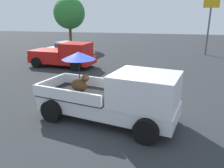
% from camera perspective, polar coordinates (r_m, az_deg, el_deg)
% --- Properties ---
extents(ground_plane, '(80.00, 80.00, 0.00)m').
position_cam_1_polar(ground_plane, '(8.38, -1.21, -8.98)').
color(ground_plane, '#2D3033').
extents(pickup_truck_main, '(5.32, 3.06, 2.39)m').
position_cam_1_polar(pickup_truck_main, '(7.84, 1.55, -3.10)').
color(pickup_truck_main, black).
rests_on(pickup_truck_main, ground).
extents(pickup_truck_red, '(4.96, 2.56, 1.80)m').
position_cam_1_polar(pickup_truck_red, '(16.83, -12.07, 7.24)').
color(pickup_truck_red, black).
rests_on(pickup_truck_red, ground).
extents(parked_sedan_near, '(4.60, 2.76, 1.33)m').
position_cam_1_polar(parked_sedan_near, '(21.14, -10.78, 8.95)').
color(parked_sedan_near, black).
rests_on(parked_sedan_near, ground).
extents(motel_sign, '(1.40, 0.16, 5.22)m').
position_cam_1_polar(motel_sign, '(23.24, 23.83, 15.82)').
color(motel_sign, '#59595B').
rests_on(motel_sign, ground).
extents(tree_by_lot, '(3.53, 3.53, 5.65)m').
position_cam_1_polar(tree_by_lot, '(26.82, -10.88, 17.38)').
color(tree_by_lot, brown).
rests_on(tree_by_lot, ground).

